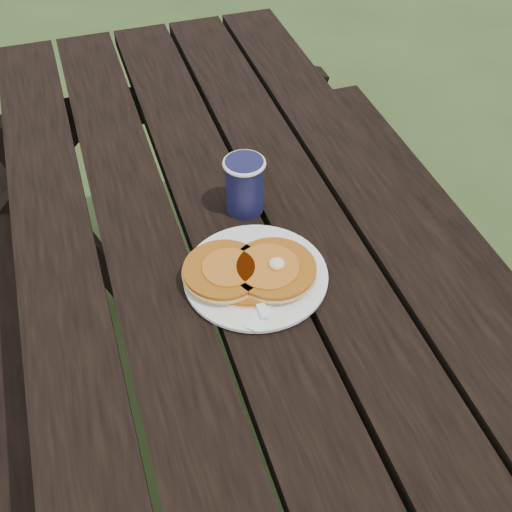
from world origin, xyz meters
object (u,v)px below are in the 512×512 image
object	(u,v)px
picnic_table	(239,373)
pancake_stack	(251,271)
plate	(256,276)
coffee_cup	(245,183)

from	to	relation	value
picnic_table	pancake_stack	distance (m)	0.41
pancake_stack	picnic_table	bearing A→B (deg)	92.19
plate	pancake_stack	world-z (taller)	pancake_stack
picnic_table	pancake_stack	size ratio (longest dim) A/B	8.25
picnic_table	coffee_cup	size ratio (longest dim) A/B	16.39
picnic_table	plate	distance (m)	0.40
pancake_stack	coffee_cup	size ratio (longest dim) A/B	1.99
picnic_table	pancake_stack	xyz separation A→B (m)	(0.00, -0.08, 0.41)
coffee_cup	plate	bearing A→B (deg)	-101.70
plate	pancake_stack	size ratio (longest dim) A/B	1.09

